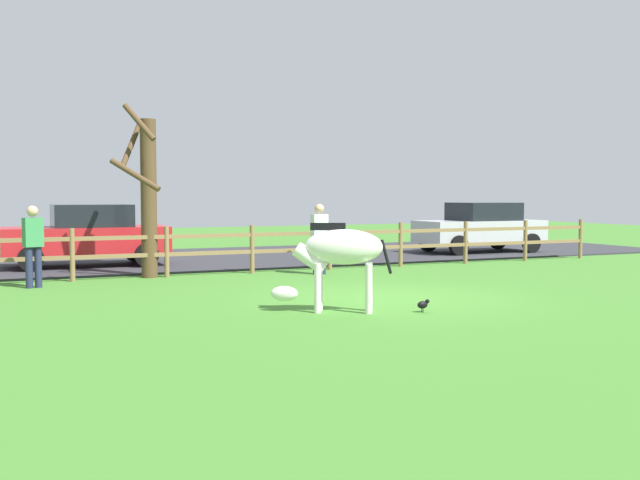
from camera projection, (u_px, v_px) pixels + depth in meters
ground_plane at (390, 297)px, 13.56m from camera, size 60.00×60.00×0.00m
parking_asphalt at (231, 257)px, 22.00m from camera, size 28.00×7.40×0.05m
paddock_fence at (252, 246)px, 17.70m from camera, size 20.39×0.11×1.14m
bare_tree at (147, 193)px, 16.72m from camera, size 1.05×1.52×3.85m
zebra at (338, 254)px, 11.85m from camera, size 1.74×1.19×1.41m
crow_on_grass at (423, 304)px, 11.85m from camera, size 0.21×0.10×0.20m
parked_car_red at (87, 235)px, 18.96m from camera, size 4.03×1.94×1.56m
parked_car_silver at (480, 227)px, 23.66m from camera, size 4.03×1.94×1.56m
visitor_left_of_tree at (319, 235)px, 17.48m from camera, size 0.36×0.23×1.64m
visitor_right_of_tree at (33, 242)px, 14.91m from camera, size 0.41×0.31×1.64m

